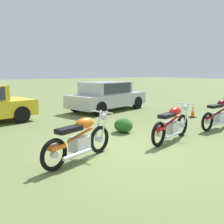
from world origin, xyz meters
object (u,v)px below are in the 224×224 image
at_px(car_silver, 107,95).
at_px(traffic_cone, 193,112).
at_px(motorcycle_maroon, 219,114).
at_px(motorcycle_orange, 80,139).
at_px(motorcycle_red, 172,124).
at_px(shrub_low, 123,125).

distance_m(car_silver, traffic_cone, 4.21).
height_order(motorcycle_maroon, traffic_cone, motorcycle_maroon).
bearing_deg(motorcycle_orange, motorcycle_maroon, -17.28).
xyz_separation_m(motorcycle_red, shrub_low, (-0.53, 1.55, -0.26)).
relative_size(motorcycle_orange, car_silver, 0.43).
height_order(motorcycle_red, motorcycle_maroon, same).
bearing_deg(car_silver, traffic_cone, -76.68).
xyz_separation_m(car_silver, shrub_low, (-2.07, -4.11, -0.57)).
bearing_deg(car_silver, motorcycle_red, -120.00).
height_order(motorcycle_red, shrub_low, motorcycle_red).
height_order(motorcycle_orange, car_silver, car_silver).
height_order(motorcycle_orange, shrub_low, motorcycle_orange).
height_order(car_silver, traffic_cone, car_silver).
relative_size(motorcycle_orange, motorcycle_red, 0.98).
bearing_deg(traffic_cone, car_silver, 118.07).
bearing_deg(traffic_cone, shrub_low, -174.00).
xyz_separation_m(shrub_low, traffic_cone, (4.03, 0.42, 0.03)).
xyz_separation_m(motorcycle_maroon, car_silver, (-0.98, 5.51, 0.31)).
xyz_separation_m(motorcycle_maroon, shrub_low, (-3.05, 1.40, -0.26)).
bearing_deg(motorcycle_orange, traffic_cone, -1.50).
relative_size(motorcycle_maroon, car_silver, 0.45).
bearing_deg(traffic_cone, motorcycle_maroon, -118.28).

